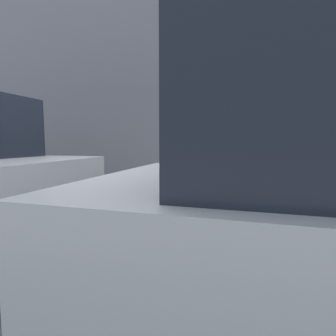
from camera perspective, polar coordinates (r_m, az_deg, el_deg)
ground_plane at (r=2.65m, az=-9.56°, el=-23.90°), size 60.00×60.00×0.00m
sidewalk at (r=4.54m, az=3.48°, el=-10.08°), size 24.00×2.80×0.14m
building_facade at (r=6.52m, az=8.09°, el=24.27°), size 24.00×0.30×6.78m
parking_meter at (r=3.37m, az=-0.00°, el=2.24°), size 0.19×0.12×1.37m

